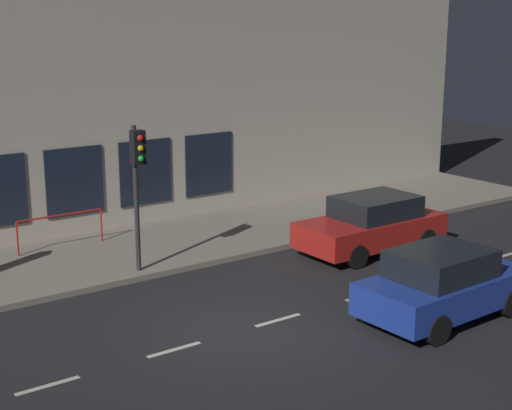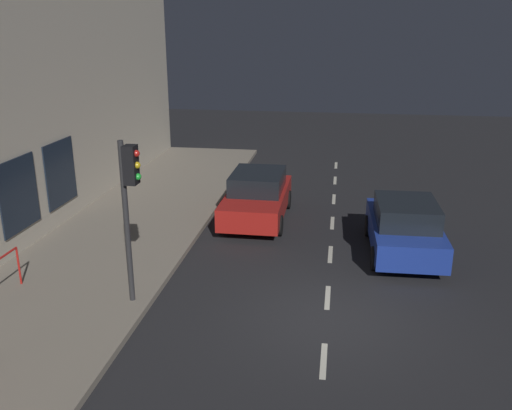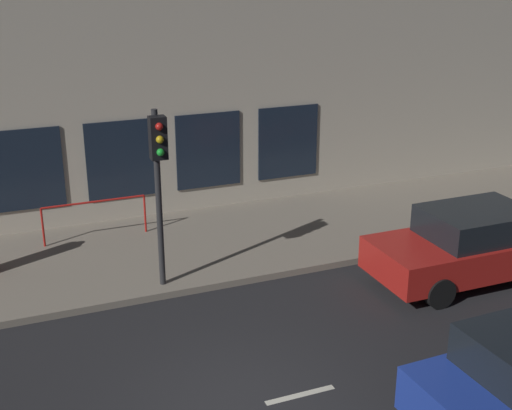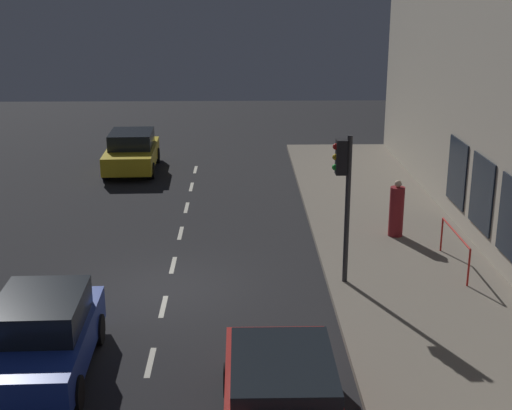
{
  "view_description": "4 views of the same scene",
  "coord_description": "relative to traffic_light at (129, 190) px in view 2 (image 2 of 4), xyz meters",
  "views": [
    {
      "loc": [
        -12.34,
        8.53,
        6.42
      ],
      "look_at": [
        2.82,
        -2.46,
        1.82
      ],
      "focal_mm": 53.74,
      "sensor_mm": 36.0,
      "label": 1
    },
    {
      "loc": [
        -0.1,
        10.75,
        6.15
      ],
      "look_at": [
        1.84,
        -1.76,
        1.97
      ],
      "focal_mm": 38.39,
      "sensor_mm": 36.0,
      "label": 2
    },
    {
      "loc": [
        -8.42,
        3.19,
        6.65
      ],
      "look_at": [
        2.99,
        -1.45,
        2.18
      ],
      "focal_mm": 48.56,
      "sensor_mm": 36.0,
      "label": 3
    },
    {
      "loc": [
        1.83,
        -16.42,
        7.26
      ],
      "look_at": [
        2.21,
        0.03,
        2.17
      ],
      "focal_mm": 50.24,
      "sensor_mm": 36.0,
      "label": 4
    }
  ],
  "objects": [
    {
      "name": "lane_centre_line",
      "position": [
        -4.3,
        -1.07,
        -2.77
      ],
      "size": [
        0.12,
        27.2,
        0.01
      ],
      "color": "beige",
      "rests_on": "ground"
    },
    {
      "name": "traffic_light",
      "position": [
        0.0,
        0.0,
        0.0
      ],
      "size": [
        0.47,
        0.32,
        3.71
      ],
      "color": "#2D2D30",
      "rests_on": "sidewalk"
    },
    {
      "name": "ground_plane",
      "position": [
        -4.3,
        -0.07,
        -2.78
      ],
      "size": [
        60.0,
        60.0,
        0.0
      ],
      "primitive_type": "plane",
      "color": "#232326"
    },
    {
      "name": "parked_car_1",
      "position": [
        -6.31,
        -4.04,
        -1.99
      ],
      "size": [
        2.0,
        4.02,
        1.58
      ],
      "rotation": [
        0.0,
        0.0,
        3.17
      ],
      "color": "#1E389E",
      "rests_on": "ground"
    },
    {
      "name": "parked_car_2",
      "position": [
        -1.82,
        -6.28,
        -1.99
      ],
      "size": [
        1.97,
        4.28,
        1.58
      ],
      "rotation": [
        0.0,
        0.0,
        0.0
      ],
      "color": "red",
      "rests_on": "ground"
    },
    {
      "name": "sidewalk",
      "position": [
        1.95,
        -0.07,
        -2.7
      ],
      "size": [
        4.5,
        32.0,
        0.15
      ],
      "color": "gray",
      "rests_on": "ground"
    }
  ]
}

